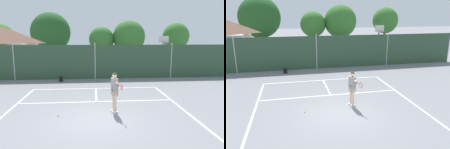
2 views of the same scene
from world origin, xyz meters
The scene contains 9 objects.
ground_plane centered at (0.00, 0.00, 0.00)m, with size 120.00×120.00×0.00m, color gray.
court_markings centered at (0.00, 0.65, 0.00)m, with size 8.30×11.10×0.01m.
chainlink_fence centered at (0.00, 9.00, 1.41)m, with size 26.09×0.09×2.97m.
basketball_hoop centered at (6.21, 10.32, 2.31)m, with size 0.90×0.67×3.55m.
clubhouse_building centered at (-8.72, 12.83, 2.31)m, with size 5.65×5.38×4.45m.
treeline_backdrop centered at (-0.78, 20.51, 3.74)m, with size 27.12×4.67×6.72m.
tennis_player centered at (0.81, 0.73, 1.11)m, with size 0.41×1.41×1.85m.
tennis_ball centered at (-1.68, 0.47, 0.03)m, with size 0.07×0.07×0.07m, color #CCE033.
backpack_black centered at (-2.68, 8.03, 0.19)m, with size 0.31×0.28×0.46m.
Camera 1 is at (-0.11, -8.33, 3.34)m, focal length 33.57 mm.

